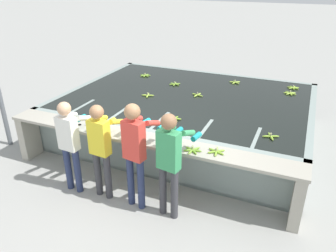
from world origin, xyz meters
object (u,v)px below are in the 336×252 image
Objects in this scene: worker_2 at (135,147)px; worker_3 at (170,157)px; banana_bunch_floating_1 at (271,136)px; banana_bunch_floating_6 at (235,82)px; banana_bunch_ledge_0 at (216,151)px; worker_1 at (101,143)px; banana_bunch_floating_7 at (174,119)px; banana_bunch_floating_5 at (175,84)px; banana_bunch_floating_2 at (290,93)px; banana_bunch_floating_3 at (197,95)px; banana_bunch_ledge_1 at (193,150)px; banana_bunch_floating_8 at (293,88)px; banana_bunch_ledge_2 at (99,129)px; knife_0 at (82,124)px; worker_0 at (70,139)px; banana_bunch_floating_0 at (145,75)px; banana_bunch_floating_4 at (148,95)px.

worker_2 reaches higher than worker_3.
banana_bunch_floating_1 is 2.88m from banana_bunch_floating_6.
banana_bunch_ledge_0 reaches higher than banana_bunch_floating_6.
worker_1 is at bearing 178.84° from worker_2.
banana_bunch_floating_5 is at bearing 111.92° from banana_bunch_floating_7.
banana_bunch_floating_2 is 2.05m from banana_bunch_floating_3.
worker_3 reaches higher than banana_bunch_ledge_1.
banana_bunch_ledge_2 reaches higher than banana_bunch_floating_8.
banana_bunch_ledge_0 reaches higher than knife_0.
worker_0 reaches higher than banana_bunch_ledge_0.
banana_bunch_floating_6 and banana_bunch_floating_7 have the same top height.
banana_bunch_floating_3 is (1.72, -0.88, 0.00)m from banana_bunch_floating_0.
worker_3 reaches higher than banana_bunch_ledge_0.
banana_bunch_floating_3 is at bearing 67.14° from worker_0.
knife_0 is at bearing 171.28° from banana_bunch_ledge_2.
banana_bunch_floating_1 and banana_bunch_floating_2 have the same top height.
worker_2 is 6.16× the size of banana_bunch_floating_4.
worker_0 is at bearing -113.22° from banana_bunch_floating_6.
knife_0 is at bearing 145.49° from worker_1.
banana_bunch_floating_0 is at bearing 159.68° from banana_bunch_floating_5.
worker_3 reaches higher than banana_bunch_floating_6.
banana_bunch_floating_7 is (1.74, -2.26, 0.00)m from banana_bunch_floating_0.
banana_bunch_floating_4 is at bearing -147.80° from banana_bunch_floating_8.
worker_0 is 4.78m from banana_bunch_floating_2.
banana_bunch_floating_8 is at bearing 55.88° from banana_bunch_floating_7.
banana_bunch_ledge_1 is 2.08m from knife_0.
banana_bunch_floating_7 is (0.76, -1.90, 0.00)m from banana_bunch_floating_5.
banana_bunch_floating_6 is 3.95m from knife_0.
banana_bunch_floating_1 is 1.38m from banana_bunch_ledge_1.
banana_bunch_ledge_2 is at bearing -8.72° from knife_0.
worker_2 reaches higher than worker_1.
worker_3 is at bearing -79.14° from banana_bunch_floating_3.
worker_2 is at bearing -151.04° from banana_bunch_ledge_1.
banana_bunch_ledge_2 is at bearing -161.84° from banana_bunch_floating_1.
banana_bunch_floating_4 is 0.99× the size of banana_bunch_floating_8.
banana_bunch_ledge_0 is at bearing -81.55° from banana_bunch_floating_6.
worker_3 is at bearing -68.73° from banana_bunch_floating_5.
banana_bunch_floating_5 is (-2.58, -0.40, 0.00)m from banana_bunch_floating_2.
worker_0 reaches higher than banana_bunch_floating_3.
knife_0 is (0.36, -3.12, -0.01)m from banana_bunch_floating_0.
banana_bunch_floating_4 reaches higher than knife_0.
banana_bunch_floating_1 is (2.91, 1.39, -0.01)m from worker_0.
knife_0 is (-0.73, 0.50, -0.03)m from worker_1.
banana_bunch_ledge_0 is (-0.81, -3.59, 0.00)m from banana_bunch_floating_8.
worker_1 is 5.68× the size of banana_bunch_floating_7.
worker_0 is at bearing -72.02° from knife_0.
worker_2 is 0.85m from banana_bunch_ledge_1.
banana_bunch_floating_0 is at bearing 115.09° from worker_2.
worker_2 is (1.16, 0.04, 0.10)m from worker_0.
worker_1 reaches higher than banana_bunch_floating_7.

